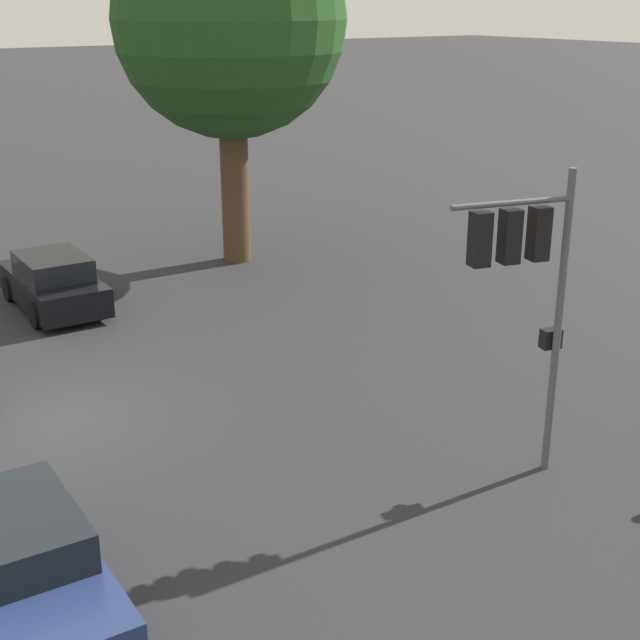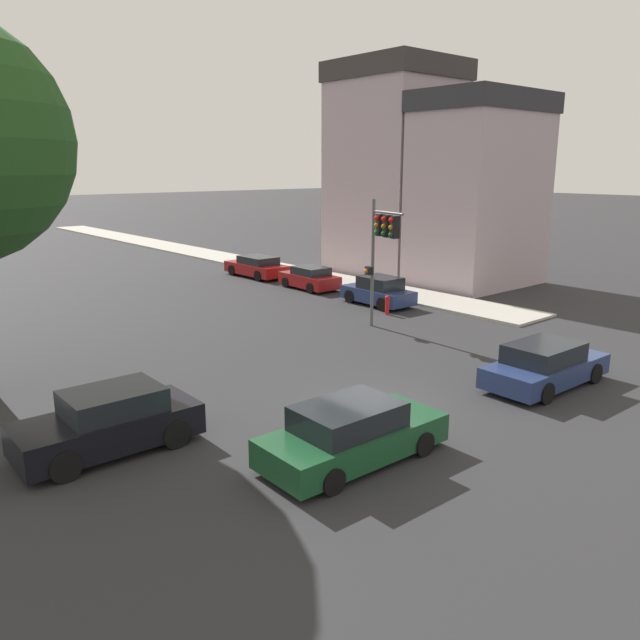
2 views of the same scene
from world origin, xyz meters
TOP-DOWN VIEW (x-y plane):
  - ground_plane at (0.00, 0.00)m, footprint 300.00×300.00m
  - street_tree at (-8.45, 8.82)m, footprint 7.14×7.14m
  - traffic_signal at (6.64, 6.14)m, footprint 0.75×2.38m
  - crossing_car_0 at (5.52, -2.22)m, footprint 4.66×2.10m
  - crossing_car_2 at (-6.91, 2.25)m, footprint 4.38×2.04m

SIDE VIEW (x-z plane):
  - ground_plane at x=0.00m, z-range 0.00..0.00m
  - crossing_car_0 at x=5.52m, z-range -0.04..1.39m
  - crossing_car_2 at x=-6.91m, z-range -0.04..1.52m
  - traffic_signal at x=6.64m, z-range 1.21..6.72m
  - street_tree at x=-8.45m, z-range 1.93..13.04m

